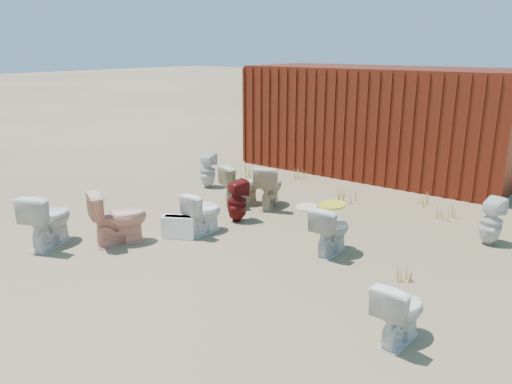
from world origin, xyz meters
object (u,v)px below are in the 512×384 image
Objects in this scene: toilet_back_e at (491,221)px; loose_tank at (179,227)px; toilet_front_a at (48,219)px; shipping_container at (378,121)px; toilet_front_e at (400,311)px; toilet_front_c at (203,212)px; toilet_back_beige_left at (269,186)px; toilet_back_yellowlid at (331,229)px; toilet_front_pink at (119,217)px; toilet_back_a at (208,170)px; toilet_front_maroon at (237,201)px; toilet_back_beige_right at (241,185)px.

toilet_back_e reaches higher than loose_tank.
shipping_container is at bearing -128.15° from toilet_front_a.
toilet_front_e is at bearing 164.57° from toilet_front_a.
shipping_container is at bearing -32.47° from toilet_back_e.
toilet_front_c is 1.01× the size of toilet_front_e.
toilet_front_a is at bearing 12.48° from toilet_front_e.
toilet_back_beige_left is 1.59× the size of loose_tank.
toilet_front_pink is at bearing 30.80° from toilet_back_yellowlid.
toilet_back_e is (4.37, 3.36, -0.06)m from toilet_front_pink.
toilet_front_c is at bearing 42.98° from toilet_back_e.
toilet_front_a is 1.02m from toilet_front_pink.
shipping_container is 12.00× the size of loose_tank.
toilet_back_e reaches higher than toilet_back_yellowlid.
toilet_back_e is (3.70, 2.27, 0.02)m from toilet_front_c.
shipping_container is 7.21× the size of toilet_front_pink.
loose_tank is at bearing -95.44° from shipping_container.
toilet_front_c is 1.72m from toilet_back_beige_left.
toilet_front_e is 0.93× the size of toilet_back_a.
shipping_container is 4.79m from toilet_front_maroon.
toilet_back_beige_right is (-0.46, 1.50, 0.04)m from toilet_front_c.
toilet_front_a is 6.53m from toilet_back_e.
toilet_back_beige_left reaches higher than loose_tank.
toilet_front_pink is 4.32m from toilet_front_e.
toilet_back_e is 1.43× the size of loose_tank.
toilet_front_maroon is 0.93× the size of toilet_back_beige_right.
toilet_front_e is at bearing -63.37° from shipping_container.
shipping_container is at bearing -94.62° from toilet_front_c.
toilet_back_beige_left is (-0.37, -3.72, -0.80)m from shipping_container.
toilet_back_beige_left reaches higher than toilet_front_c.
shipping_container is 8.35× the size of toilet_front_maroon.
toilet_front_c is 3.77m from toilet_front_e.
toilet_back_a is at bearing -108.70° from toilet_front_a.
toilet_front_pink is at bearing 53.35° from toilet_back_beige_left.
toilet_back_yellowlid is 2.34m from loose_tank.
toilet_back_a is at bearing 93.74° from loose_tank.
toilet_back_beige_right is (-4.09, 2.51, 0.05)m from toilet_front_e.
toilet_front_a is 3.79m from toilet_back_beige_left.
loose_tank is at bearing 62.44° from toilet_back_beige_left.
shipping_container is 4.12m from toilet_back_beige_right.
loose_tank is (-0.16, -0.39, -0.16)m from toilet_front_c.
toilet_front_c is (-0.40, -5.44, -0.86)m from shipping_container.
toilet_front_maroon reaches higher than toilet_front_e.
toilet_back_yellowlid is (1.97, -1.19, -0.04)m from toilet_back_beige_left.
toilet_front_maroon is at bearing 129.27° from toilet_back_a.
toilet_back_beige_right is at bearing -102.23° from shipping_container.
toilet_back_beige_right is at bearing -22.03° from toilet_back_yellowlid.
shipping_container reaches higher than toilet_front_c.
toilet_back_beige_right is (1.32, -0.51, 0.02)m from toilet_back_a.
toilet_back_a is 1.82m from toilet_back_beige_left.
toilet_front_c is at bearing -11.63° from toilet_front_e.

